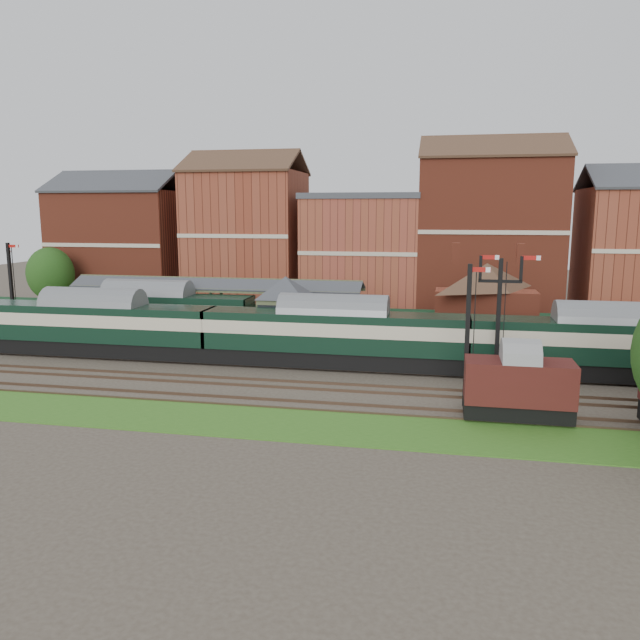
% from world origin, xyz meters
% --- Properties ---
extents(ground, '(160.00, 160.00, 0.00)m').
position_xyz_m(ground, '(0.00, 0.00, 0.00)').
color(ground, '#473D33').
rests_on(ground, ground).
extents(grass_back, '(90.00, 4.50, 0.06)m').
position_xyz_m(grass_back, '(0.00, 16.00, 0.03)').
color(grass_back, '#2D6619').
rests_on(grass_back, ground).
extents(grass_front, '(90.00, 5.00, 0.06)m').
position_xyz_m(grass_front, '(0.00, -12.00, 0.03)').
color(grass_front, '#2D6619').
rests_on(grass_front, ground).
extents(fence, '(90.00, 0.12, 1.50)m').
position_xyz_m(fence, '(0.00, 18.00, 0.75)').
color(fence, '#193823').
rests_on(fence, ground).
extents(platform, '(55.00, 3.40, 1.00)m').
position_xyz_m(platform, '(-5.00, 9.75, 0.50)').
color(platform, '#2D2D2D').
rests_on(platform, ground).
extents(signal_box, '(5.40, 5.40, 6.00)m').
position_xyz_m(signal_box, '(-3.00, 3.25, 3.19)').
color(signal_box, '#657453').
rests_on(signal_box, ground).
extents(brick_hut, '(3.20, 2.64, 2.94)m').
position_xyz_m(brick_hut, '(5.00, 3.25, 1.20)').
color(brick_hut, brown).
rests_on(brick_hut, ground).
extents(station_building, '(8.10, 8.10, 5.90)m').
position_xyz_m(station_building, '(12.00, 9.75, 3.96)').
color(station_building, brown).
rests_on(station_building, platform).
extents(canopy, '(26.00, 3.89, 4.08)m').
position_xyz_m(canopy, '(-11.00, 9.75, 4.58)').
color(canopy, '#4F5736').
rests_on(canopy, platform).
extents(semaphore_bracket, '(3.60, 0.25, 8.18)m').
position_xyz_m(semaphore_bracket, '(12.04, -2.50, 4.63)').
color(semaphore_bracket, black).
rests_on(semaphore_bracket, ground).
extents(semaphore_platform_end, '(1.23, 0.25, 8.00)m').
position_xyz_m(semaphore_platform_end, '(-29.98, 8.00, 4.16)').
color(semaphore_platform_end, black).
rests_on(semaphore_platform_end, ground).
extents(semaphore_siding, '(1.23, 0.25, 8.00)m').
position_xyz_m(semaphore_siding, '(10.02, -7.00, 4.16)').
color(semaphore_siding, black).
rests_on(semaphore_siding, ground).
extents(town_backdrop, '(69.00, 10.00, 16.00)m').
position_xyz_m(town_backdrop, '(-0.18, 25.00, 7.00)').
color(town_backdrop, brown).
rests_on(town_backdrop, ground).
extents(dmu_train, '(54.65, 2.87, 4.20)m').
position_xyz_m(dmu_train, '(1.24, 0.00, 2.45)').
color(dmu_train, black).
rests_on(dmu_train, ground).
extents(platform_railcar, '(17.99, 2.83, 4.14)m').
position_xyz_m(platform_railcar, '(-15.81, 6.50, 2.42)').
color(platform_railcar, black).
rests_on(platform_railcar, ground).
extents(goods_van_a, '(5.51, 2.39, 3.34)m').
position_xyz_m(goods_van_a, '(12.63, -9.00, 1.92)').
color(goods_van_a, black).
rests_on(goods_van_a, ground).
extents(tree_back, '(4.84, 4.84, 7.07)m').
position_xyz_m(tree_back, '(-32.05, 16.86, 4.28)').
color(tree_back, '#382619').
rests_on(tree_back, ground).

